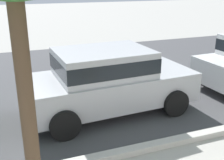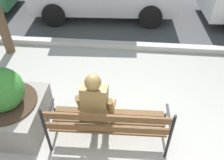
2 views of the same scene
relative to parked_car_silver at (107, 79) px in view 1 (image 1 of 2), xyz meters
The scene contains 3 objects.
street_surface 2.98m from the parked_car_silver, 72.78° to the left, with size 60.00×9.00×0.01m, color #424244.
curb_stone 2.19m from the parked_car_silver, 65.53° to the right, with size 60.00×0.20×0.12m, color #B2AFA8.
parked_car_silver is the anchor object (origin of this frame).
Camera 1 is at (-2.97, -1.15, 3.05)m, focal length 45.01 mm.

